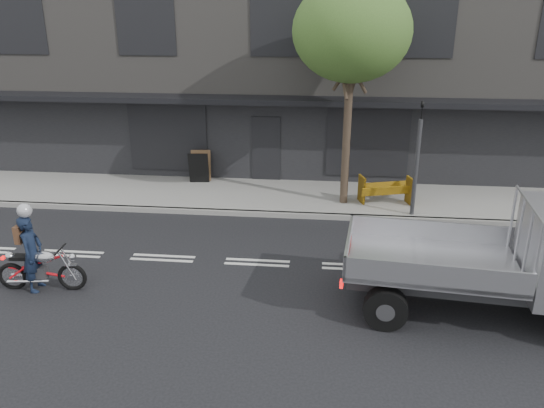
{
  "coord_description": "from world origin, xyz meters",
  "views": [
    {
      "loc": [
        1.59,
        -11.67,
        5.94
      ],
      "look_at": [
        0.32,
        0.5,
        1.38
      ],
      "focal_mm": 35.0,
      "sensor_mm": 36.0,
      "label": 1
    }
  ],
  "objects": [
    {
      "name": "motorcycle",
      "position": [
        -4.58,
        -1.79,
        0.53
      ],
      "size": [
        2.0,
        0.58,
        1.03
      ],
      "rotation": [
        0.0,
        0.0,
        0.08
      ],
      "color": "black",
      "rests_on": "ground"
    },
    {
      "name": "sidewalk",
      "position": [
        0.0,
        4.7,
        0.07
      ],
      "size": [
        32.0,
        3.2,
        0.15
      ],
      "primitive_type": "cube",
      "color": "gray",
      "rests_on": "ground"
    },
    {
      "name": "construction_barrier",
      "position": [
        3.49,
        4.02,
        0.59
      ],
      "size": [
        1.7,
        1.06,
        0.89
      ],
      "primitive_type": null,
      "rotation": [
        0.0,
        0.0,
        0.29
      ],
      "color": "#FFAC0D",
      "rests_on": "sidewalk"
    },
    {
      "name": "rider",
      "position": [
        -4.74,
        -1.79,
        0.87
      ],
      "size": [
        0.47,
        0.67,
        1.74
      ],
      "primitive_type": "imported",
      "rotation": [
        0.0,
        0.0,
        1.65
      ],
      "color": "black",
      "rests_on": "ground"
    },
    {
      "name": "kerb",
      "position": [
        0.0,
        3.1,
        0.07
      ],
      "size": [
        32.0,
        0.2,
        0.15
      ],
      "primitive_type": "cube",
      "color": "gray",
      "rests_on": "ground"
    },
    {
      "name": "street_tree",
      "position": [
        2.2,
        4.2,
        5.28
      ],
      "size": [
        3.4,
        3.4,
        6.74
      ],
      "color": "#382B21",
      "rests_on": "ground"
    },
    {
      "name": "traffic_light_pole",
      "position": [
        4.2,
        3.35,
        1.65
      ],
      "size": [
        0.12,
        0.12,
        3.5
      ],
      "color": "#2D2D30",
      "rests_on": "ground"
    },
    {
      "name": "ground",
      "position": [
        0.0,
        0.0,
        0.0
      ],
      "size": [
        80.0,
        80.0,
        0.0
      ],
      "primitive_type": "plane",
      "color": "black",
      "rests_on": "ground"
    },
    {
      "name": "building_main",
      "position": [
        0.0,
        11.3,
        4.0
      ],
      "size": [
        26.0,
        10.0,
        8.0
      ],
      "primitive_type": "cube",
      "color": "slate",
      "rests_on": "ground"
    },
    {
      "name": "sandwich_board",
      "position": [
        -2.78,
        5.6,
        0.69
      ],
      "size": [
        0.73,
        0.53,
        1.09
      ],
      "primitive_type": null,
      "rotation": [
        0.0,
        0.0,
        0.11
      ],
      "color": "black",
      "rests_on": "sidewalk"
    }
  ]
}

